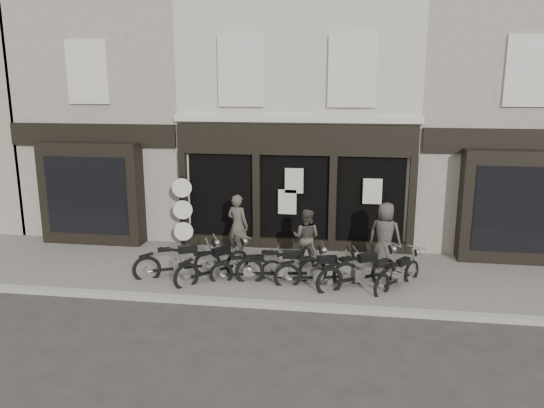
# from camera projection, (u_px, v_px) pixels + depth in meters

# --- Properties ---
(ground_plane) EXTENTS (90.00, 90.00, 0.00)m
(ground_plane) POSITION_uv_depth(u_px,v_px,m) (282.00, 287.00, 13.52)
(ground_plane) COLOR #2D2B28
(ground_plane) RESTS_ON ground
(pavement) EXTENTS (30.00, 4.20, 0.12)m
(pavement) POSITION_uv_depth(u_px,v_px,m) (286.00, 273.00, 14.37)
(pavement) COLOR #635E57
(pavement) RESTS_ON ground_plane
(kerb) EXTENTS (30.00, 0.25, 0.13)m
(kerb) POSITION_uv_depth(u_px,v_px,m) (275.00, 305.00, 12.30)
(kerb) COLOR gray
(kerb) RESTS_ON ground_plane
(central_building) EXTENTS (7.30, 6.22, 8.34)m
(central_building) POSITION_uv_depth(u_px,v_px,m) (304.00, 112.00, 18.33)
(central_building) COLOR #B6B09C
(central_building) RESTS_ON ground
(neighbour_left) EXTENTS (5.60, 6.73, 8.34)m
(neighbour_left) POSITION_uv_depth(u_px,v_px,m) (129.00, 112.00, 19.19)
(neighbour_left) COLOR gray
(neighbour_left) RESTS_ON ground
(neighbour_right) EXTENTS (5.60, 6.73, 8.34)m
(neighbour_right) POSITION_uv_depth(u_px,v_px,m) (497.00, 115.00, 17.38)
(neighbour_right) COLOR gray
(neighbour_right) RESTS_ON ground
(motorcycle_0) EXTENTS (2.16, 1.24, 1.11)m
(motorcycle_0) POSITION_uv_depth(u_px,v_px,m) (179.00, 264.00, 13.94)
(motorcycle_0) COLOR black
(motorcycle_0) RESTS_ON ground
(motorcycle_1) EXTENTS (1.73, 1.88, 1.10)m
(motorcycle_1) POSITION_uv_depth(u_px,v_px,m) (214.00, 267.00, 13.73)
(motorcycle_1) COLOR black
(motorcycle_1) RESTS_ON ground
(motorcycle_2) EXTENTS (1.87, 0.84, 0.92)m
(motorcycle_2) POSITION_uv_depth(u_px,v_px,m) (248.00, 270.00, 13.68)
(motorcycle_2) COLOR black
(motorcycle_2) RESTS_ON ground
(motorcycle_3) EXTENTS (2.35, 0.72, 1.13)m
(motorcycle_3) POSITION_uv_depth(u_px,v_px,m) (282.00, 269.00, 13.54)
(motorcycle_3) COLOR black
(motorcycle_3) RESTS_ON ground
(motorcycle_4) EXTENTS (2.15, 0.79, 1.04)m
(motorcycle_4) POSITION_uv_depth(u_px,v_px,m) (318.00, 273.00, 13.34)
(motorcycle_4) COLOR black
(motorcycle_4) RESTS_ON ground
(motorcycle_5) EXTENTS (2.08, 1.55, 1.13)m
(motorcycle_5) POSITION_uv_depth(u_px,v_px,m) (358.00, 274.00, 13.22)
(motorcycle_5) COLOR black
(motorcycle_5) RESTS_ON ground
(motorcycle_6) EXTENTS (1.39, 1.73, 0.96)m
(motorcycle_6) POSITION_uv_depth(u_px,v_px,m) (398.00, 276.00, 13.22)
(motorcycle_6) COLOR black
(motorcycle_6) RESTS_ON ground
(man_left) EXTENTS (0.78, 0.65, 1.83)m
(man_left) POSITION_uv_depth(u_px,v_px,m) (238.00, 225.00, 15.41)
(man_left) COLOR #433F37
(man_left) RESTS_ON pavement
(man_centre) EXTENTS (0.88, 0.75, 1.60)m
(man_centre) POSITION_uv_depth(u_px,v_px,m) (306.00, 237.00, 14.65)
(man_centre) COLOR #413C34
(man_centre) RESTS_ON pavement
(man_right) EXTENTS (1.03, 0.84, 1.83)m
(man_right) POSITION_uv_depth(u_px,v_px,m) (385.00, 235.00, 14.44)
(man_right) COLOR #3D3933
(man_right) RESTS_ON pavement
(advert_sign_post) EXTENTS (0.58, 0.37, 2.39)m
(advert_sign_post) POSITION_uv_depth(u_px,v_px,m) (183.00, 216.00, 16.02)
(advert_sign_post) COLOR black
(advert_sign_post) RESTS_ON ground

